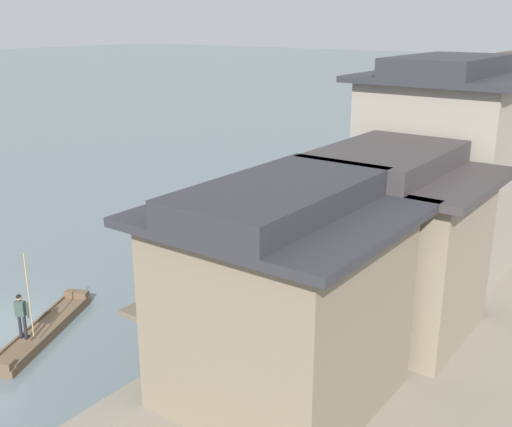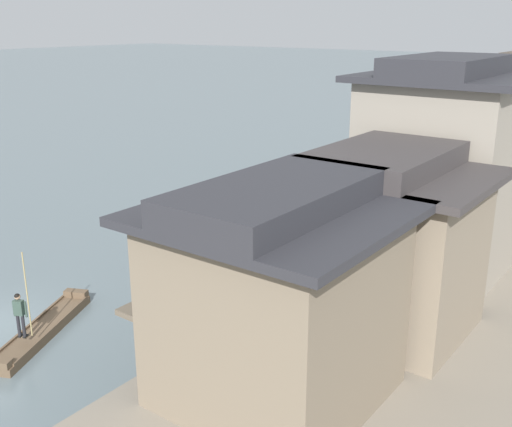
# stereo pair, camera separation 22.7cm
# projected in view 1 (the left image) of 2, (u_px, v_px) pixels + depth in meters

# --- Properties ---
(boat_foreground_poled) EXTENTS (3.25, 5.42, 0.52)m
(boat_foreground_poled) POSITION_uv_depth(u_px,v_px,m) (43.00, 331.00, 21.53)
(boat_foreground_poled) COLOR brown
(boat_foreground_poled) RESTS_ON ground
(boatman_person) EXTENTS (0.50, 0.40, 3.04)m
(boatman_person) POSITION_uv_depth(u_px,v_px,m) (21.00, 311.00, 20.05)
(boatman_person) COLOR black
(boatman_person) RESTS_ON boat_foreground_poled
(boat_moored_nearest) EXTENTS (1.77, 5.27, 0.74)m
(boat_moored_nearest) POSITION_uv_depth(u_px,v_px,m) (512.00, 138.00, 56.49)
(boat_moored_nearest) COLOR #33281E
(boat_moored_nearest) RESTS_ON ground
(boat_moored_second) EXTENTS (1.87, 5.77, 0.65)m
(boat_moored_second) POSITION_uv_depth(u_px,v_px,m) (464.00, 162.00, 46.95)
(boat_moored_second) COLOR #232326
(boat_moored_second) RESTS_ON ground
(boat_moored_third) EXTENTS (1.07, 4.29, 0.66)m
(boat_moored_third) POSITION_uv_depth(u_px,v_px,m) (387.00, 211.00, 34.90)
(boat_moored_third) COLOR brown
(boat_moored_third) RESTS_ON ground
(boat_moored_far) EXTENTS (1.51, 3.59, 0.52)m
(boat_moored_far) POSITION_uv_depth(u_px,v_px,m) (291.00, 261.00, 27.76)
(boat_moored_far) COLOR #423328
(boat_moored_far) RESTS_ON ground
(boat_midriver_drifting) EXTENTS (2.14, 5.19, 0.44)m
(boat_midriver_drifting) POSITION_uv_depth(u_px,v_px,m) (422.00, 186.00, 40.34)
(boat_midriver_drifting) COLOR #423328
(boat_midriver_drifting) RESTS_ON ground
(boat_midriver_upstream) EXTENTS (3.27, 4.31, 0.42)m
(boat_midriver_upstream) POSITION_uv_depth(u_px,v_px,m) (196.00, 201.00, 37.02)
(boat_midriver_upstream) COLOR brown
(boat_midriver_upstream) RESTS_ON ground
(boat_upstream_distant) EXTENTS (4.08, 3.84, 0.68)m
(boat_upstream_distant) POSITION_uv_depth(u_px,v_px,m) (452.00, 142.00, 54.30)
(boat_upstream_distant) COLOR brown
(boat_upstream_distant) RESTS_ON ground
(boat_crossing_west) EXTENTS (1.76, 3.81, 0.75)m
(boat_crossing_west) POSITION_uv_depth(u_px,v_px,m) (204.00, 315.00, 22.44)
(boat_crossing_west) COLOR brown
(boat_crossing_west) RESTS_ON ground
(house_waterfront_nearest) EXTENTS (6.48, 6.37, 6.14)m
(house_waterfront_nearest) POSITION_uv_depth(u_px,v_px,m) (280.00, 295.00, 16.31)
(house_waterfront_nearest) COLOR #7F705B
(house_waterfront_nearest) RESTS_ON riverbank_right
(house_waterfront_second) EXTENTS (7.12, 5.60, 6.14)m
(house_waterfront_second) POSITION_uv_depth(u_px,v_px,m) (381.00, 240.00, 20.42)
(house_waterfront_second) COLOR gray
(house_waterfront_second) RESTS_ON riverbank_right
(house_waterfront_tall) EXTENTS (6.64, 6.12, 8.74)m
(house_waterfront_tall) POSITION_uv_depth(u_px,v_px,m) (439.00, 169.00, 24.59)
(house_waterfront_tall) COLOR gray
(house_waterfront_tall) RESTS_ON riverbank_right
(house_waterfront_narrow) EXTENTS (6.02, 7.41, 6.14)m
(house_waterfront_narrow) POSITION_uv_depth(u_px,v_px,m) (482.00, 166.00, 30.76)
(house_waterfront_narrow) COLOR #75604C
(house_waterfront_narrow) RESTS_ON riverbank_right
(mooring_post_dock_near) EXTENTS (0.20, 0.20, 0.74)m
(mooring_post_dock_near) POSITION_uv_depth(u_px,v_px,m) (274.00, 292.00, 22.65)
(mooring_post_dock_near) COLOR #473828
(mooring_post_dock_near) RESTS_ON riverbank_right
(mooring_post_dock_mid) EXTENTS (0.20, 0.20, 0.93)m
(mooring_post_dock_mid) POSITION_uv_depth(u_px,v_px,m) (369.00, 233.00, 28.70)
(mooring_post_dock_mid) COLOR #473828
(mooring_post_dock_mid) RESTS_ON riverbank_right
(mooring_post_dock_far) EXTENTS (0.20, 0.20, 0.71)m
(mooring_post_dock_far) POSITION_uv_depth(u_px,v_px,m) (445.00, 189.00, 36.65)
(mooring_post_dock_far) COLOR #473828
(mooring_post_dock_far) RESTS_ON riverbank_right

